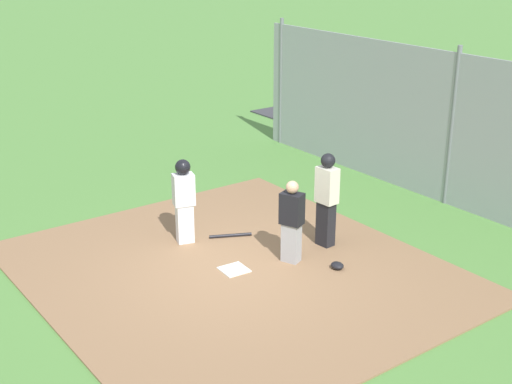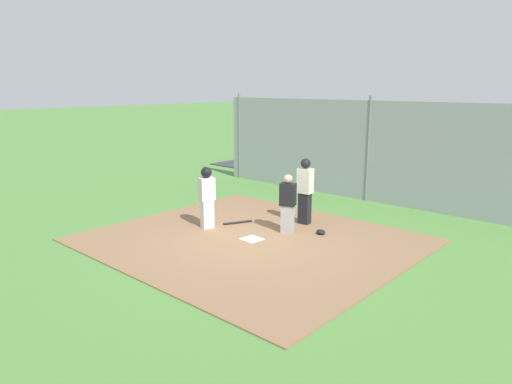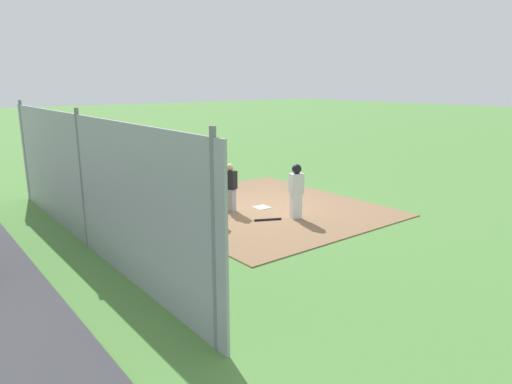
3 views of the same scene
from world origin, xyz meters
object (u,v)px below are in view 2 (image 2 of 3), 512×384
umpire (305,190)px  baseball_bat (238,222)px  runner (207,194)px  parked_car_dark (425,169)px  home_plate (252,239)px  catcher_mask (321,232)px  parked_car_silver (509,175)px  catcher (288,203)px

umpire → baseball_bat: 2.01m
runner → parked_car_dark: (-1.96, -9.16, -0.33)m
home_plate → parked_car_dark: bearing=-92.9°
parked_car_dark → catcher_mask: bearing=85.7°
runner → umpire: bearing=67.3°
parked_car_silver → catcher: bearing=69.0°
catcher → catcher_mask: bearing=99.7°
home_plate → parked_car_dark: 9.13m
runner → catcher_mask: runner is taller
umpire → runner: umpire is taller
baseball_bat → parked_car_silver: 10.13m
runner → home_plate: bearing=18.8°
umpire → parked_car_silver: bearing=155.2°
home_plate → parked_car_dark: size_ratio=0.10×
catcher → baseball_bat: size_ratio=1.85×
home_plate → baseball_bat: size_ratio=0.55×
catcher_mask → runner: bearing=31.1°
baseball_bat → parked_car_silver: size_ratio=0.19×
umpire → catcher_mask: (-0.87, 0.49, -0.87)m
umpire → baseball_bat: bearing=-51.8°
runner → catcher_mask: size_ratio=6.70×
runner → parked_car_dark: bearing=94.4°
parked_car_silver → runner: bearing=61.7°
runner → parked_car_silver: size_ratio=0.37×
runner → baseball_bat: runner is taller
home_plate → parked_car_silver: (-3.10, -9.90, 0.57)m
catcher → parked_car_dark: catcher is taller
catcher → parked_car_dark: bearing=156.6°
home_plate → baseball_bat: (1.19, -0.74, 0.02)m
umpire → parked_car_silver: 8.50m
home_plate → parked_car_silver: 10.39m
umpire → runner: size_ratio=1.10×
baseball_bat → catcher_mask: size_ratio=3.36×
catcher → parked_car_silver: 9.33m
parked_car_silver → parked_car_dark: size_ratio=0.97×
parked_car_silver → parked_car_dark: bearing=13.4°
catcher → baseball_bat: 1.68m
catcher_mask → umpire: bearing=-29.5°
catcher → parked_car_dark: size_ratio=0.34×
parked_car_dark → umpire: bearing=79.0°
home_plate → catcher_mask: bearing=-124.7°
runner → parked_car_silver: 10.98m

